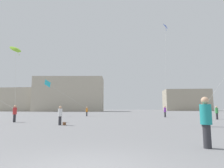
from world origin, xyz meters
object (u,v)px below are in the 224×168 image
at_px(building_right_hall, 186,100).
at_px(person_in_orange, 87,111).
at_px(kite_lime_diamond, 16,49).
at_px(building_centre_hall, 70,95).
at_px(kite_cyan_delta, 48,84).
at_px(building_left_hall, 30,100).
at_px(kite_cobalt_diamond, 166,27).
at_px(person_in_teal, 206,120).
at_px(person_in_purple, 165,111).
at_px(person_in_white, 60,115).
at_px(handbag_beside_flyer, 64,124).
at_px(person_in_blue, 203,114).
at_px(person_in_green, 217,112).
at_px(person_in_red, 15,113).

bearing_deg(building_right_hall, person_in_orange, -121.81).
height_order(kite_lime_diamond, building_centre_hall, building_centre_hall).
height_order(kite_cyan_delta, building_left_hall, building_left_hall).
bearing_deg(building_left_hall, kite_cobalt_diamond, -46.46).
bearing_deg(person_in_teal, person_in_purple, 90.28).
bearing_deg(person_in_white, handbag_beside_flyer, -72.01).
xyz_separation_m(person_in_blue, kite_cobalt_diamond, (1.77, 16.81, 14.61)).
xyz_separation_m(person_in_green, person_in_red, (-22.81, -5.31, 0.03)).
bearing_deg(kite_cyan_delta, handbag_beside_flyer, -64.82).
distance_m(person_in_red, handbag_beside_flyer, 6.69).
height_order(kite_cobalt_diamond, building_centre_hall, kite_cobalt_diamond).
relative_size(person_in_purple, building_centre_hall, 0.06).
bearing_deg(building_centre_hall, person_in_purple, -60.52).
bearing_deg(kite_cyan_delta, person_in_teal, -58.62).
relative_size(kite_cyan_delta, building_left_hall, 0.30).
height_order(person_in_red, person_in_blue, person_in_blue).
height_order(person_in_blue, person_in_orange, person_in_blue).
distance_m(kite_cyan_delta, building_centre_hall, 46.07).
bearing_deg(person_in_white, kite_cyan_delta, 26.09).
distance_m(person_in_blue, person_in_orange, 21.55).
bearing_deg(person_in_purple, person_in_blue, -6.01).
relative_size(person_in_green, kite_cobalt_diamond, 0.11).
xyz_separation_m(kite_lime_diamond, building_left_hall, (-26.04, 59.78, -3.37)).
bearing_deg(building_centre_hall, kite_cyan_delta, -80.39).
height_order(person_in_teal, kite_cobalt_diamond, kite_cobalt_diamond).
bearing_deg(kite_cyan_delta, person_in_green, -18.12).
relative_size(person_in_purple, person_in_teal, 0.93).
relative_size(person_in_red, person_in_teal, 0.93).
xyz_separation_m(person_in_red, person_in_teal, (13.69, -11.94, 0.07)).
height_order(person_in_white, person_in_blue, person_in_blue).
xyz_separation_m(building_right_hall, handbag_beside_flyer, (-38.65, -80.72, -5.08)).
xyz_separation_m(person_in_purple, kite_lime_diamond, (-19.09, -8.92, 7.27)).
relative_size(kite_cyan_delta, building_right_hall, 0.35).
bearing_deg(person_in_blue, building_right_hall, -112.81).
relative_size(building_centre_hall, handbag_beside_flyer, 86.05).
relative_size(building_left_hall, handbag_beside_flyer, 80.11).
distance_m(kite_cobalt_diamond, handbag_beside_flyer, 25.66).
distance_m(kite_cobalt_diamond, building_right_hall, 70.51).
bearing_deg(kite_cyan_delta, building_centre_hall, 99.61).
bearing_deg(person_in_blue, kite_lime_diamond, -21.41).
bearing_deg(person_in_white, person_in_purple, -39.17).
bearing_deg(handbag_beside_flyer, person_in_white, -164.05).
relative_size(person_in_teal, building_left_hall, 0.07).
bearing_deg(building_centre_hall, handbag_beside_flyer, -76.03).
height_order(person_in_green, person_in_teal, person_in_teal).
distance_m(kite_cobalt_diamond, building_centre_hall, 54.53).
height_order(person_in_orange, handbag_beside_flyer, person_in_orange).
distance_m(person_in_white, person_in_green, 19.15).
distance_m(person_in_blue, kite_cyan_delta, 25.91).
bearing_deg(kite_cobalt_diamond, person_in_white, -129.65).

